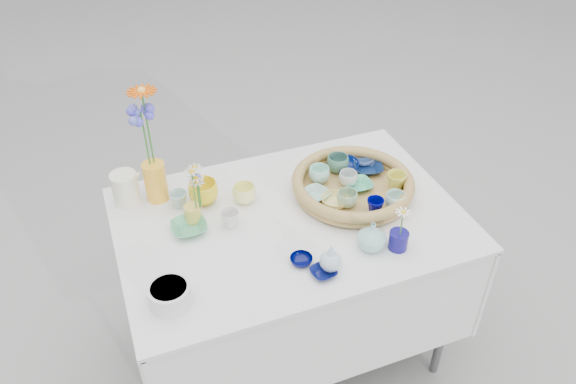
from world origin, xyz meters
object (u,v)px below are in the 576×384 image
object	(u,v)px
display_table	(290,346)
tall_vase_yellow	(156,182)
wicker_tray	(353,185)
bud_vase_seafoam	(372,236)

from	to	relation	value
display_table	tall_vase_yellow	xyz separation A→B (m)	(-0.43, 0.29, 0.84)
display_table	wicker_tray	bearing A→B (deg)	10.12
display_table	bud_vase_seafoam	distance (m)	0.88
display_table	bud_vase_seafoam	world-z (taller)	bud_vase_seafoam
display_table	tall_vase_yellow	size ratio (longest dim) A/B	7.91
tall_vase_yellow	bud_vase_seafoam	bearing A→B (deg)	-40.47
wicker_tray	bud_vase_seafoam	size ratio (longest dim) A/B	4.40
display_table	wicker_tray	size ratio (longest dim) A/B	2.66
wicker_tray	tall_vase_yellow	distance (m)	0.75
bud_vase_seafoam	display_table	bearing A→B (deg)	128.99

